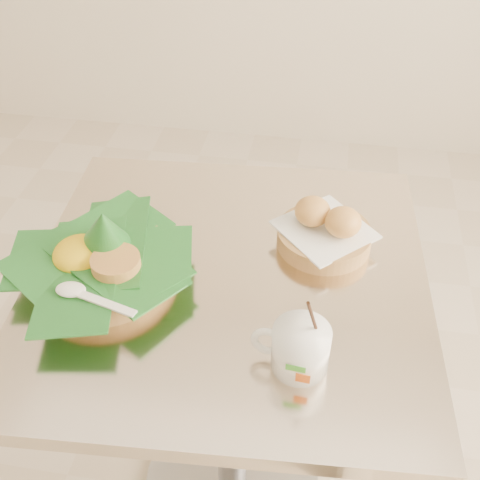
% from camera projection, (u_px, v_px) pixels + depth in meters
% --- Properties ---
extents(cafe_table, '(0.75, 0.75, 0.75)m').
position_uv_depth(cafe_table, '(230.00, 353.00, 1.21)').
color(cafe_table, gray).
rests_on(cafe_table, floor).
extents(rice_basket, '(0.31, 0.31, 0.16)m').
position_uv_depth(rice_basket, '(101.00, 258.00, 1.03)').
color(rice_basket, tan).
rests_on(rice_basket, cafe_table).
extents(bread_basket, '(0.21, 0.21, 0.09)m').
position_uv_depth(bread_basket, '(325.00, 231.00, 1.11)').
color(bread_basket, tan).
rests_on(bread_basket, cafe_table).
extents(coffee_mug, '(0.12, 0.09, 0.15)m').
position_uv_depth(coffee_mug, '(299.00, 347.00, 0.89)').
color(coffee_mug, white).
rests_on(coffee_mug, cafe_table).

